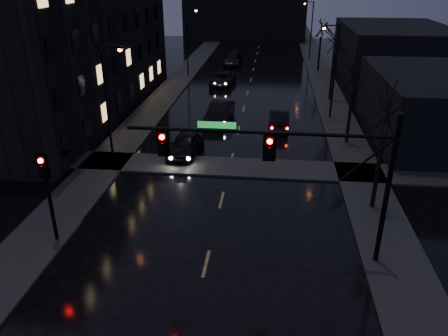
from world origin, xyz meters
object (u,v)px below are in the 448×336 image
(oncoming_car_c, at_px, (223,79))
(lead_car, at_px, (279,119))
(oncoming_car_b, at_px, (220,112))
(oncoming_car_d, at_px, (233,59))
(oncoming_car_a, at_px, (186,144))

(oncoming_car_c, bearing_deg, lead_car, -59.95)
(oncoming_car_b, height_order, lead_car, oncoming_car_b)
(oncoming_car_b, relative_size, oncoming_car_d, 0.91)
(oncoming_car_b, distance_m, oncoming_car_c, 13.06)
(oncoming_car_b, height_order, oncoming_car_c, oncoming_car_b)
(oncoming_car_b, xyz_separation_m, oncoming_car_c, (-1.26, 13.00, -0.11))
(oncoming_car_c, relative_size, oncoming_car_d, 0.93)
(oncoming_car_a, relative_size, lead_car, 1.04)
(oncoming_car_a, distance_m, oncoming_car_b, 7.85)
(oncoming_car_c, xyz_separation_m, lead_car, (6.38, -14.09, 0.03))
(oncoming_car_c, distance_m, oncoming_car_d, 11.86)
(oncoming_car_b, relative_size, oncoming_car_c, 0.97)
(oncoming_car_d, height_order, lead_car, oncoming_car_d)
(oncoming_car_a, height_order, oncoming_car_d, oncoming_car_d)
(oncoming_car_c, bearing_deg, oncoming_car_a, -84.97)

